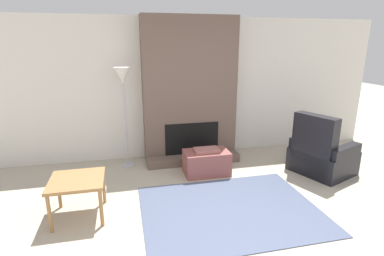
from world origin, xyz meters
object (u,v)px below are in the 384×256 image
Objects in this scene: ottoman at (207,162)px; floor_lamp_left at (123,82)px; side_table at (77,184)px; armchair at (320,156)px.

floor_lamp_left reaches higher than ottoman.
floor_lamp_left is (0.63, 1.55, 1.05)m from side_table.
ottoman is 2.12m from side_table.
side_table reaches higher than ottoman.
ottoman is 1.91m from armchair.
armchair is 1.70× the size of side_table.
armchair is (1.87, -0.40, 0.10)m from ottoman.
floor_lamp_left is at bearing 67.70° from side_table.
armchair is at bearing -11.95° from ottoman.
armchair is 3.82m from side_table.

